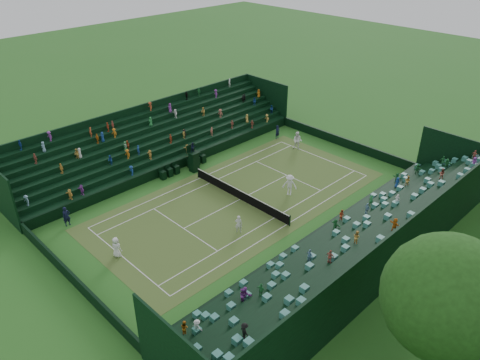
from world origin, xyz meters
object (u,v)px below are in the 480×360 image
Objects in this scene: player_near_west at (116,247)px; player_near_east at (239,224)px; umpire_chair at (194,159)px; player_far_east at (290,185)px; player_far_west at (297,141)px; tennis_net at (240,194)px.

player_near_east is at bearing -134.06° from player_near_west.
umpire_chair is 14.19m from player_near_west.
player_near_west is 1.07× the size of player_near_east.
player_near_east is (10.51, -4.08, -0.54)m from umpire_chair.
player_near_west is 9.49m from player_near_east.
player_far_east is at bearing -125.16° from player_near_east.
player_far_west is at bearing -102.60° from player_near_west.
tennis_net is 4.57m from player_far_east.
player_near_east is 16.60m from player_far_west.
player_near_west reaches higher than player_near_east.
player_near_west is at bearing -135.79° from player_far_east.
player_far_west is at bearing -109.30° from player_near_east.
player_far_west is at bearing 70.54° from umpire_chair.
umpire_chair reaches higher than player_near_east.
player_far_east is (9.55, 3.27, -0.33)m from umpire_chair.
umpire_chair is 11.85m from player_far_west.
player_far_east is (-0.96, 7.35, 0.21)m from player_near_east.
player_far_west is at bearing 104.86° from tennis_net.
player_near_west is (6.42, -12.64, -0.49)m from umpire_chair.
player_near_west is at bearing -107.08° from player_far_west.
player_near_west is at bearing 21.88° from player_near_east.
player_near_west is (-0.63, -12.10, 0.31)m from tennis_net.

